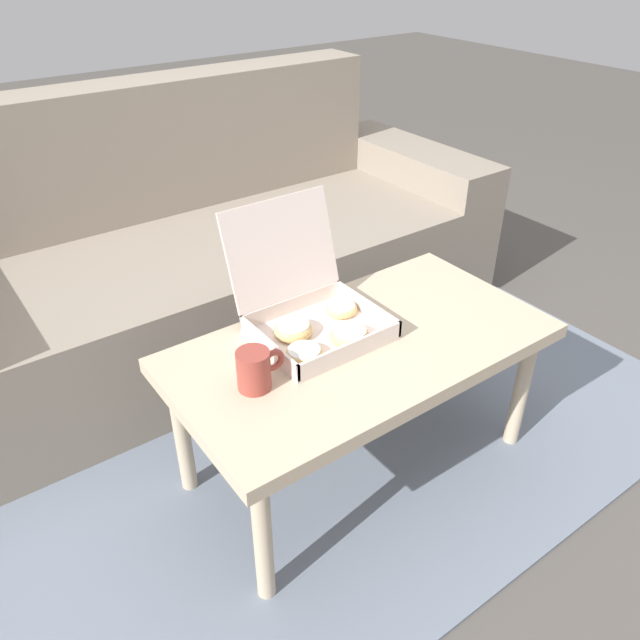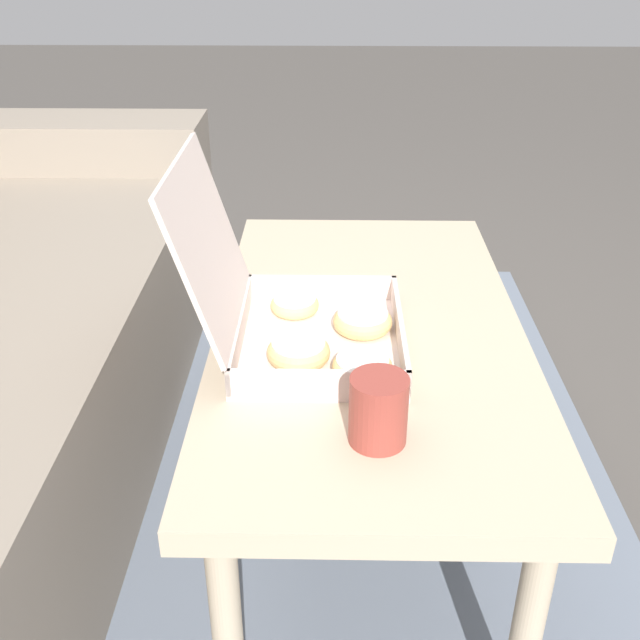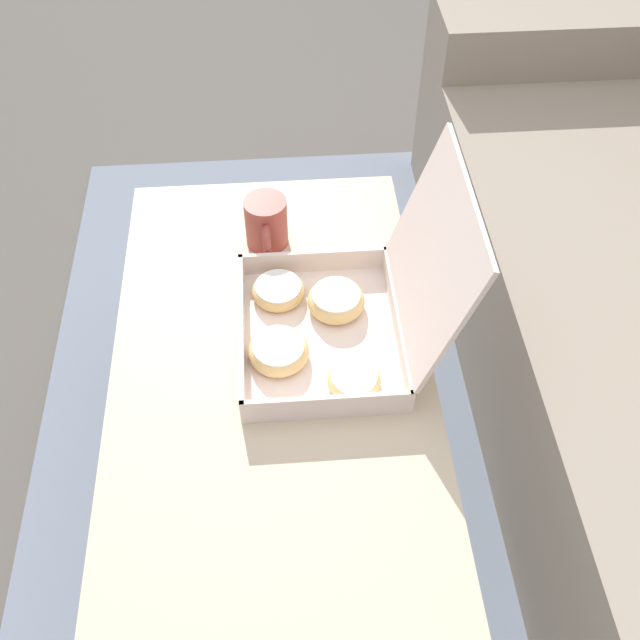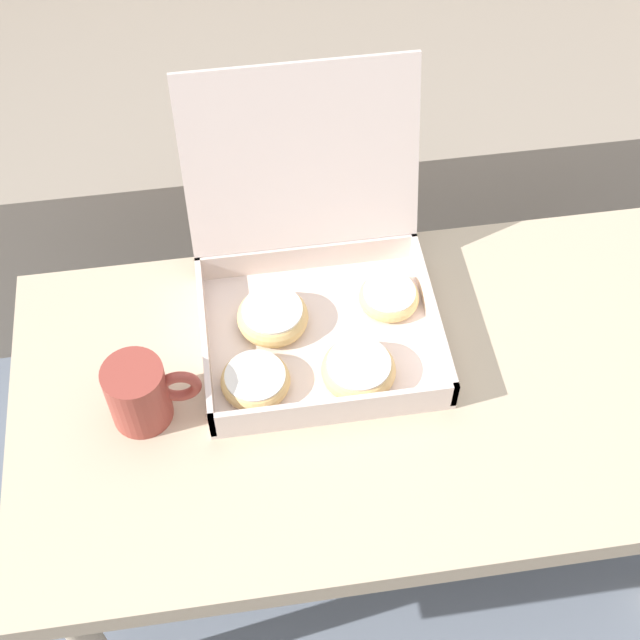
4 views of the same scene
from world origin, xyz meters
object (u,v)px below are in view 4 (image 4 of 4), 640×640
coffee_table (381,403)px  pastry_box (314,301)px  coffee_mug (141,393)px  couch (297,57)px

coffee_table → pastry_box: size_ratio=2.84×
coffee_mug → pastry_box: bearing=24.9°
coffee_table → pastry_box: (-0.08, 0.11, 0.10)m
coffee_table → coffee_mug: size_ratio=8.17×
coffee_table → coffee_mug: 0.34m
coffee_table → couch: bearing=90.0°
couch → coffee_table: size_ratio=2.18×
couch → coffee_mug: 0.99m
pastry_box → coffee_table: bearing=-55.6°
coffee_table → pastry_box: pastry_box is taller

